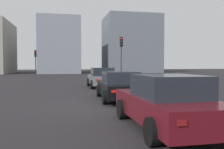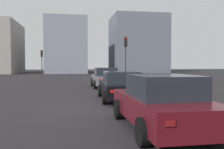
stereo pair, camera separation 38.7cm
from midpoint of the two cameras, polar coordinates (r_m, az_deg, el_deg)
ground_plane at (r=11.03m, az=-3.46°, el=-7.56°), size 160.00×160.00×0.20m
car_grey_left_lead at (r=19.33m, az=-0.98°, el=-0.77°), size 4.09×2.06×1.55m
car_black_left_second at (r=12.45m, az=2.83°, el=-2.69°), size 4.52×2.18×1.44m
car_maroon_left_third at (r=7.01m, az=12.93°, el=-6.45°), size 4.49×2.09×1.51m
traffic_light_near_left at (r=23.23m, az=3.67°, el=5.67°), size 0.32×0.30×4.39m
traffic_light_near_right at (r=34.81m, az=-15.74°, el=3.76°), size 0.32×0.28×3.75m
building_facade_left at (r=57.07m, az=6.10°, el=6.92°), size 11.31×11.73×12.72m
building_facade_center at (r=54.38m, az=-10.31°, el=6.33°), size 14.74×8.20×11.21m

